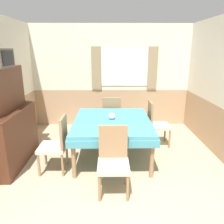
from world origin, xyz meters
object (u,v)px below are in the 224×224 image
(chair_right_far, at_px, (156,123))
(chair_left_near, at_px, (57,143))
(dining_table, at_px, (112,125))
(chair_head_window, at_px, (112,115))
(sideboard, at_px, (9,125))
(vase, at_px, (112,116))
(chair_head_near, at_px, (113,158))

(chair_right_far, bearing_deg, chair_left_near, -61.28)
(dining_table, relative_size, chair_head_window, 1.76)
(chair_left_near, xyz_separation_m, sideboard, (-0.87, 0.26, 0.22))
(vase, bearing_deg, chair_head_window, 89.51)
(chair_head_window, xyz_separation_m, chair_left_near, (-0.93, -1.56, 0.00))
(chair_left_near, xyz_separation_m, vase, (0.92, 0.53, 0.29))
(chair_right_far, height_order, chair_head_near, same)
(chair_left_near, bearing_deg, chair_head_near, -120.51)
(chair_right_far, relative_size, vase, 7.57)
(dining_table, bearing_deg, chair_left_near, -151.28)
(chair_head_window, distance_m, chair_right_far, 1.07)
(chair_head_near, bearing_deg, vase, -89.53)
(chair_left_near, bearing_deg, chair_head_window, -30.68)
(vase, bearing_deg, chair_right_far, 27.16)
(chair_right_far, xyz_separation_m, chair_head_near, (-0.93, -1.56, 0.00))
(chair_head_window, bearing_deg, dining_table, -90.00)
(dining_table, distance_m, chair_left_near, 1.06)
(chair_head_window, xyz_separation_m, vase, (-0.01, -1.02, 0.29))
(chair_left_near, distance_m, sideboard, 0.93)
(chair_left_near, distance_m, chair_head_near, 1.07)
(chair_head_window, height_order, chair_left_near, same)
(chair_right_far, bearing_deg, chair_head_window, -120.51)
(chair_right_far, relative_size, sideboard, 0.56)
(chair_head_window, bearing_deg, vase, -90.49)
(dining_table, height_order, chair_right_far, chair_right_far)
(chair_head_window, relative_size, vase, 7.57)
(chair_head_near, bearing_deg, sideboard, -24.28)
(chair_head_window, height_order, sideboard, sideboard)
(dining_table, height_order, sideboard, sideboard)
(chair_head_window, height_order, chair_head_near, same)
(sideboard, distance_m, vase, 1.81)
(chair_head_window, relative_size, chair_right_far, 1.00)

